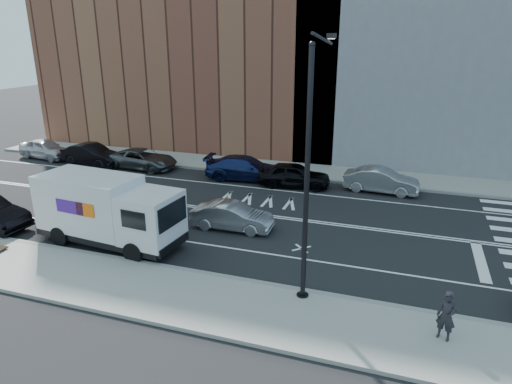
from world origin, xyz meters
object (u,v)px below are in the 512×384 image
Objects in this scene: far_parked_b at (92,155)px; fedex_van at (108,210)px; pedestrian at (447,316)px; far_parked_a at (45,149)px; driving_sedan at (232,216)px.

fedex_van is at bearing -132.75° from far_parked_b.
fedex_van is at bearing -171.25° from pedestrian.
far_parked_a reaches higher than driving_sedan.
pedestrian is (9.60, -6.23, 0.30)m from driving_sedan.
far_parked_a is at bearing 146.02° from fedex_van.
pedestrian reaches higher than driving_sedan.
far_parked_b is 16.27m from driving_sedan.
fedex_van is 4.35× the size of pedestrian.
fedex_van is at bearing 124.10° from driving_sedan.
far_parked_b is 1.17× the size of driving_sedan.
far_parked_b is 27.70m from pedestrian.
driving_sedan is (14.30, -7.77, -0.11)m from far_parked_b.
far_parked_a is at bearing 173.13° from pedestrian.
far_parked_a is at bearing 65.08° from driving_sedan.
fedex_van is 1.75× the size of driving_sedan.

